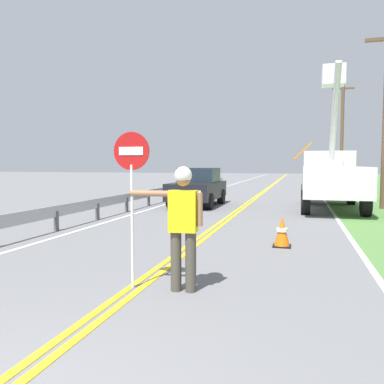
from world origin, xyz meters
The scene contains 11 objects.
centerline_yellow_left centered at (-0.09, 20.00, 0.01)m, with size 0.11×110.00×0.01m, color yellow.
centerline_yellow_right centered at (0.09, 20.00, 0.01)m, with size 0.11×110.00×0.01m, color yellow.
edge_line_right centered at (3.60, 20.00, 0.01)m, with size 0.12×110.00×0.01m, color silver.
edge_line_left centered at (-3.60, 20.00, 0.01)m, with size 0.12×110.00×0.01m, color silver.
flagger_worker centered at (0.72, 4.08, 1.05)m, with size 1.09×0.27×1.83m.
stop_sign_paddle centered at (-0.05, 4.03, 1.71)m, with size 0.56×0.04×2.33m.
utility_bucket_truck centered at (3.61, 16.14, 1.43)m, with size 2.68×6.82×5.92m.
oncoming_sedan_nearest centered at (-2.06, 15.54, 0.83)m, with size 1.92×4.11×1.70m.
utility_pole_mid centered at (5.79, 34.65, 4.66)m, with size 1.80×0.28×8.95m.
traffic_cone_lead centered at (1.98, 7.62, 0.34)m, with size 0.40×0.40×0.70m.
guardrail_left_shoulder centered at (-4.20, 16.08, 0.52)m, with size 0.10×32.00×0.71m.
Camera 1 is at (2.34, -1.23, 1.85)m, focal length 36.18 mm.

